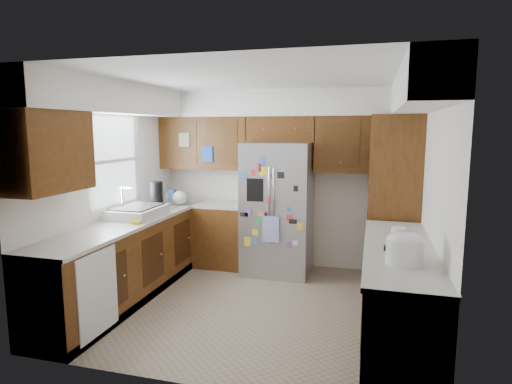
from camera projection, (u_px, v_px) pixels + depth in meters
The scene contains 12 objects.
floor at pixel (254, 305), 4.84m from camera, with size 3.60×3.60×0.00m, color gray.
room_shell at pixel (254, 143), 4.95m from camera, with size 3.64×3.24×2.52m.
left_counter_run at pixel (146, 259), 5.16m from camera, with size 1.36×3.20×0.92m.
right_counter_run at pixel (397, 300), 3.94m from camera, with size 0.63×2.25×0.92m.
pantry at pixel (393, 201), 5.39m from camera, with size 0.60×0.90×2.15m, color #41280C.
fridge at pixel (278, 208), 5.86m from camera, with size 0.90×0.79×1.80m.
bridge_cabinet at pixel (282, 129), 5.92m from camera, with size 0.96×0.34×0.35m, color #41280C.
fridge_top_items at pixel (277, 107), 5.89m from camera, with size 0.74×0.31×0.30m.
sink_assembly at pixel (137, 212), 5.18m from camera, with size 0.52×0.74×0.37m.
left_counter_clutter at pixel (167, 198), 5.84m from camera, with size 0.42×0.93×0.38m.
rice_cooker at pixel (404, 247), 3.38m from camera, with size 0.30×0.29×0.26m.
paper_towel at pixel (398, 243), 3.50m from camera, with size 0.12×0.12×0.26m, color white.
Camera 1 is at (1.23, -4.43, 1.98)m, focal length 30.00 mm.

